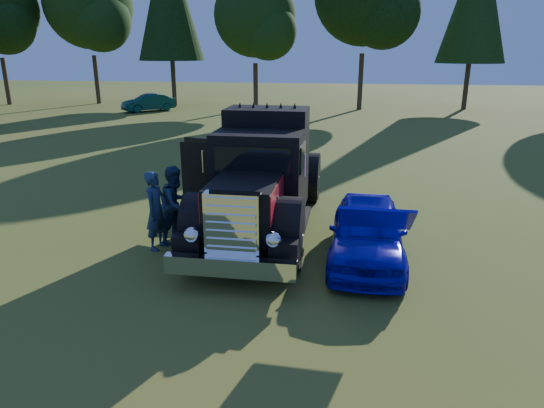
% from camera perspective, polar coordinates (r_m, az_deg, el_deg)
% --- Properties ---
extents(ground, '(120.00, 120.00, 0.00)m').
position_cam_1_polar(ground, '(10.01, -11.46, -8.74)').
color(ground, '#335819').
rests_on(ground, ground).
extents(treeline, '(72.10, 24.04, 13.84)m').
position_cam_1_polar(treeline, '(36.40, -0.30, 22.90)').
color(treeline, '#2D2116').
rests_on(treeline, ground).
extents(diamond_t_truck, '(3.36, 7.16, 3.00)m').
position_cam_1_polar(diamond_t_truck, '(11.92, -1.28, 2.52)').
color(diamond_t_truck, black).
rests_on(diamond_t_truck, ground).
extents(hotrod_coupe, '(1.69, 4.17, 1.89)m').
position_cam_1_polar(hotrod_coupe, '(10.64, 11.16, -3.13)').
color(hotrod_coupe, '#07089F').
rests_on(hotrod_coupe, ground).
extents(spectator_near, '(0.53, 0.72, 1.83)m').
position_cam_1_polar(spectator_near, '(11.30, -13.47, -0.77)').
color(spectator_near, '#1D1D44').
rests_on(spectator_near, ground).
extents(spectator_far, '(0.94, 1.07, 1.84)m').
position_cam_1_polar(spectator_far, '(11.67, -11.21, 0.00)').
color(spectator_far, '#1C2743').
rests_on(spectator_far, ground).
extents(distant_teal_car, '(3.69, 3.65, 1.27)m').
position_cam_1_polar(distant_teal_car, '(37.97, -14.31, 11.48)').
color(distant_teal_car, '#092A3A').
rests_on(distant_teal_car, ground).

